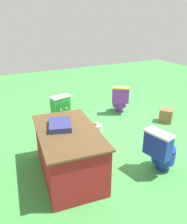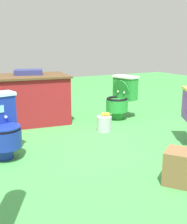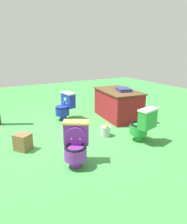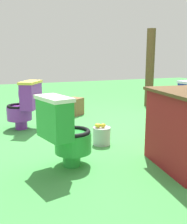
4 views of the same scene
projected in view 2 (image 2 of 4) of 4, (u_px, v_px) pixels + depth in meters
name	position (u px, v px, depth m)	size (l,w,h in m)	color
ground	(94.00, 150.00, 3.55)	(14.00, 14.00, 0.00)	#429947
toilet_blue	(1.00, 126.00, 3.26)	(0.49, 0.56, 0.73)	#192D9E
toilet_green	(121.00, 97.00, 4.94)	(0.57, 0.51, 0.73)	green
vendor_table	(22.00, 99.00, 4.66)	(1.56, 1.04, 0.85)	maroon
small_crate	(179.00, 167.00, 2.69)	(0.28, 0.25, 0.32)	brown
lemon_bucket	(104.00, 123.00, 4.29)	(0.22, 0.22, 0.28)	#B7B7BF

